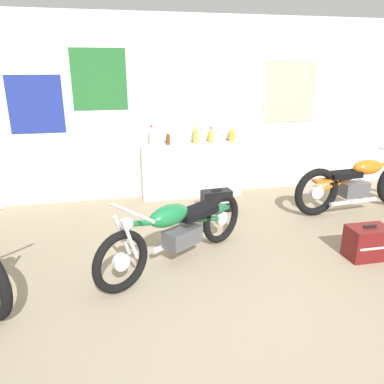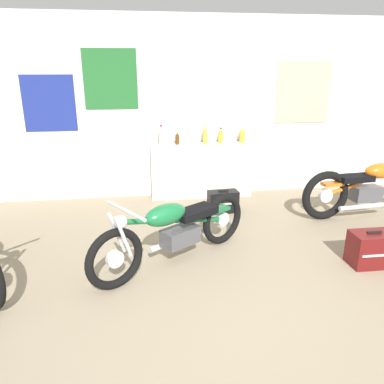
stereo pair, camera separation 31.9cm
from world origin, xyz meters
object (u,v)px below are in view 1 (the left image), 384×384
(bottle_rightmost, at_px, (232,135))
(hard_case_darkred, at_px, (367,242))
(bottle_center, at_px, (195,135))
(hard_case_black, at_px, (216,201))
(motorcycle_green, at_px, (177,230))
(bottle_right_center, at_px, (211,136))
(bottle_left_center, at_px, (168,139))
(motorcycle_orange, at_px, (359,183))
(bottle_leftmost, at_px, (152,136))

(bottle_rightmost, bearing_deg, hard_case_darkred, -72.40)
(bottle_center, xyz_separation_m, hard_case_black, (0.15, -0.75, -0.85))
(bottle_center, height_order, motorcycle_green, bottle_center)
(bottle_right_center, relative_size, hard_case_black, 0.54)
(bottle_right_center, relative_size, bottle_rightmost, 0.97)
(bottle_left_center, bearing_deg, motorcycle_orange, -23.50)
(motorcycle_green, distance_m, hard_case_black, 1.66)
(bottle_leftmost, xyz_separation_m, bottle_center, (0.69, -0.03, -0.00))
(bottle_left_center, xyz_separation_m, bottle_right_center, (0.70, 0.02, 0.02))
(bottle_left_center, relative_size, hard_case_black, 0.45)
(bottle_left_center, xyz_separation_m, hard_case_black, (0.59, -0.74, -0.81))
(motorcycle_orange, bearing_deg, bottle_left_center, 156.50)
(motorcycle_orange, bearing_deg, motorcycle_green, -161.00)
(bottle_right_center, distance_m, motorcycle_orange, 2.34)
(bottle_left_center, relative_size, motorcycle_orange, 0.10)
(bottle_leftmost, xyz_separation_m, bottle_rightmost, (1.29, -0.05, -0.02))
(bottle_rightmost, relative_size, motorcycle_orange, 0.12)
(bottle_leftmost, relative_size, bottle_rightmost, 1.21)
(bottle_center, bearing_deg, hard_case_darkred, -60.89)
(bottle_left_center, xyz_separation_m, bottle_rightmost, (1.05, -0.01, 0.02))
(hard_case_black, height_order, hard_case_darkred, hard_case_darkred)
(bottle_rightmost, distance_m, hard_case_darkred, 2.72)
(bottle_center, xyz_separation_m, bottle_rightmost, (0.60, -0.02, -0.02))
(bottle_rightmost, xyz_separation_m, motorcycle_orange, (1.60, -1.14, -0.58))
(bottle_leftmost, relative_size, bottle_left_center, 1.49)
(bottle_right_center, xyz_separation_m, motorcycle_orange, (1.94, -1.17, -0.57))
(bottle_leftmost, bearing_deg, motorcycle_green, -90.20)
(hard_case_black, bearing_deg, hard_case_darkred, -54.59)
(bottle_leftmost, xyz_separation_m, hard_case_black, (0.84, -0.78, -0.86))
(bottle_rightmost, xyz_separation_m, motorcycle_green, (-1.30, -2.14, -0.60))
(bottle_left_center, distance_m, bottle_right_center, 0.70)
(motorcycle_orange, bearing_deg, bottle_rightmost, 144.41)
(bottle_leftmost, distance_m, motorcycle_green, 2.27)
(bottle_left_center, height_order, bottle_center, bottle_center)
(bottle_left_center, relative_size, hard_case_darkred, 0.45)
(hard_case_black, bearing_deg, bottle_leftmost, 137.07)
(hard_case_darkred, bearing_deg, motorcycle_green, 170.73)
(bottle_center, height_order, bottle_rightmost, bottle_center)
(bottle_right_center, distance_m, hard_case_black, 1.13)
(hard_case_black, bearing_deg, motorcycle_orange, -11.31)
(bottle_left_center, xyz_separation_m, bottle_center, (0.44, 0.01, 0.04))
(bottle_rightmost, distance_m, hard_case_black, 1.20)
(bottle_left_center, relative_size, bottle_right_center, 0.84)
(motorcycle_green, bearing_deg, hard_case_black, 59.04)
(bottle_right_center, bearing_deg, bottle_left_center, -178.13)
(bottle_center, bearing_deg, bottle_left_center, -178.67)
(bottle_center, relative_size, motorcycle_orange, 0.14)
(bottle_leftmost, height_order, bottle_left_center, bottle_leftmost)
(motorcycle_orange, distance_m, hard_case_darkred, 1.58)
(bottle_right_center, relative_size, hard_case_darkred, 0.53)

